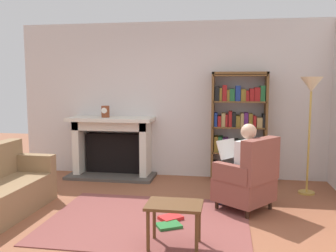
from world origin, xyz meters
TOP-DOWN VIEW (x-y plane):
  - ground at (0.00, 0.00)m, footprint 14.00×14.00m
  - back_wall at (0.00, 2.55)m, footprint 5.60×0.10m
  - area_rug at (0.00, 0.30)m, footprint 2.40×1.80m
  - fireplace at (-1.07, 2.30)m, footprint 1.52×0.64m
  - mantel_clock at (-1.16, 2.20)m, footprint 0.14×0.14m
  - bookshelf at (1.12, 2.33)m, footprint 0.91×0.32m
  - armchair_reading at (1.21, 0.86)m, footprint 0.88×0.89m
  - seated_reader at (1.12, 0.93)m, footprint 0.59×0.57m
  - side_table at (0.42, -0.35)m, footprint 0.56×0.39m
  - scattered_books at (0.28, 0.26)m, footprint 0.34×0.55m
  - floor_lamp at (2.12, 1.76)m, footprint 0.32×0.32m

SIDE VIEW (x-z plane):
  - ground at x=0.00m, z-range 0.00..0.00m
  - area_rug at x=0.00m, z-range 0.00..0.01m
  - scattered_books at x=0.28m, z-range 0.01..0.05m
  - side_table at x=0.42m, z-range 0.16..0.62m
  - armchair_reading at x=1.21m, z-range -0.06..0.91m
  - fireplace at x=-1.07m, z-range 0.03..1.09m
  - seated_reader at x=1.12m, z-range 0.05..1.19m
  - bookshelf at x=1.12m, z-range -0.01..1.82m
  - mantel_clock at x=-1.16m, z-range 1.06..1.26m
  - back_wall at x=0.00m, z-range 0.00..2.70m
  - floor_lamp at x=2.12m, z-range 0.61..2.35m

